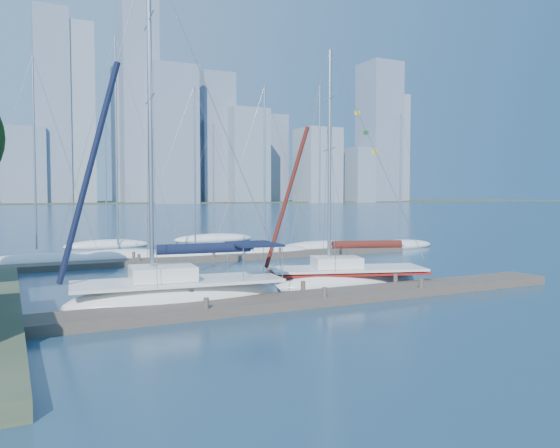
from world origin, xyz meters
name	(u,v)px	position (x,y,z in m)	size (l,w,h in m)	color
ground	(313,303)	(0.00, 0.00, 0.00)	(700.00, 700.00, 0.00)	#17334A
near_dock	(313,298)	(0.00, 0.00, 0.20)	(26.00, 2.00, 0.40)	#463C33
far_dock	(223,258)	(2.00, 16.00, 0.18)	(30.00, 1.80, 0.36)	#463C33
far_shore	(31,203)	(0.00, 320.00, 0.00)	(800.00, 100.00, 1.50)	#38472D
sailboat_navy	(178,278)	(-5.20, 2.00, 1.13)	(9.27, 3.82, 14.87)	white
sailboat_maroon	(347,268)	(3.55, 2.82, 0.94)	(8.53, 4.96, 12.05)	white
bg_boat_0	(37,262)	(-9.79, 18.23, 0.29)	(7.37, 2.66, 13.65)	white
bg_boat_1	(118,257)	(-4.69, 18.53, 0.31)	(8.30, 5.45, 15.56)	white
bg_boat_2	(195,256)	(0.40, 17.34, 0.25)	(8.47, 2.76, 12.41)	white
bg_boat_3	(265,252)	(5.75, 17.26, 0.28)	(7.70, 3.00, 12.93)	white
bg_boat_4	(319,247)	(11.49, 18.94, 0.28)	(7.87, 5.24, 13.78)	white
bg_boat_5	(399,245)	(18.74, 17.65, 0.24)	(6.89, 2.68, 11.75)	white
bg_boat_6	(107,245)	(-3.80, 28.97, 0.24)	(7.40, 4.70, 11.10)	white
bg_boat_7	(214,239)	(6.72, 31.26, 0.25)	(8.18, 2.59, 11.80)	white
skyline	(87,135)	(27.15, 290.26, 36.98)	(502.43, 51.31, 113.68)	gray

